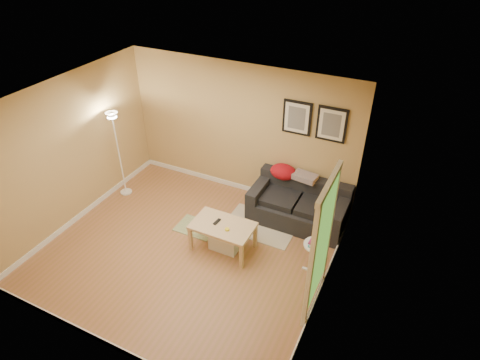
{
  "coord_description": "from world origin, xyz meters",
  "views": [
    {
      "loc": [
        2.96,
        -4.13,
        4.74
      ],
      "look_at": [
        0.55,
        0.85,
        1.05
      ],
      "focal_mm": 30.44,
      "sensor_mm": 36.0,
      "label": 1
    }
  ],
  "objects_px": {
    "coffee_table": "(223,237)",
    "book_stack": "(316,242)",
    "sofa": "(299,204)",
    "storage_bin": "(226,240)",
    "floor_lamp": "(120,157)",
    "side_table": "(314,258)"
  },
  "relations": [
    {
      "from": "coffee_table",
      "to": "book_stack",
      "type": "relative_size",
      "value": 4.43
    },
    {
      "from": "sofa",
      "to": "coffee_table",
      "type": "height_order",
      "value": "sofa"
    },
    {
      "from": "storage_bin",
      "to": "floor_lamp",
      "type": "bearing_deg",
      "value": 168.05
    },
    {
      "from": "side_table",
      "to": "floor_lamp",
      "type": "relative_size",
      "value": 0.33
    },
    {
      "from": "sofa",
      "to": "book_stack",
      "type": "relative_size",
      "value": 7.5
    },
    {
      "from": "side_table",
      "to": "floor_lamp",
      "type": "xyz_separation_m",
      "value": [
        -4.02,
        0.44,
        0.54
      ]
    },
    {
      "from": "side_table",
      "to": "book_stack",
      "type": "xyz_separation_m",
      "value": [
        -0.01,
        -0.0,
        0.32
      ]
    },
    {
      "from": "coffee_table",
      "to": "side_table",
      "type": "height_order",
      "value": "side_table"
    },
    {
      "from": "sofa",
      "to": "coffee_table",
      "type": "relative_size",
      "value": 1.69
    },
    {
      "from": "storage_bin",
      "to": "book_stack",
      "type": "bearing_deg",
      "value": 3.7
    },
    {
      "from": "side_table",
      "to": "floor_lamp",
      "type": "distance_m",
      "value": 4.08
    },
    {
      "from": "coffee_table",
      "to": "book_stack",
      "type": "xyz_separation_m",
      "value": [
        1.5,
        0.13,
        0.36
      ]
    },
    {
      "from": "floor_lamp",
      "to": "coffee_table",
      "type": "bearing_deg",
      "value": -12.85
    },
    {
      "from": "sofa",
      "to": "side_table",
      "type": "relative_size",
      "value": 2.95
    },
    {
      "from": "floor_lamp",
      "to": "sofa",
      "type": "bearing_deg",
      "value": 11.12
    },
    {
      "from": "coffee_table",
      "to": "side_table",
      "type": "bearing_deg",
      "value": 2.45
    },
    {
      "from": "floor_lamp",
      "to": "storage_bin",
      "type": "bearing_deg",
      "value": -11.95
    },
    {
      "from": "coffee_table",
      "to": "floor_lamp",
      "type": "bearing_deg",
      "value": 164.6
    },
    {
      "from": "coffee_table",
      "to": "floor_lamp",
      "type": "relative_size",
      "value": 0.57
    },
    {
      "from": "coffee_table",
      "to": "floor_lamp",
      "type": "distance_m",
      "value": 2.64
    },
    {
      "from": "sofa",
      "to": "book_stack",
      "type": "xyz_separation_m",
      "value": [
        0.63,
        -1.11,
        0.24
      ]
    },
    {
      "from": "book_stack",
      "to": "floor_lamp",
      "type": "relative_size",
      "value": 0.13
    }
  ]
}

